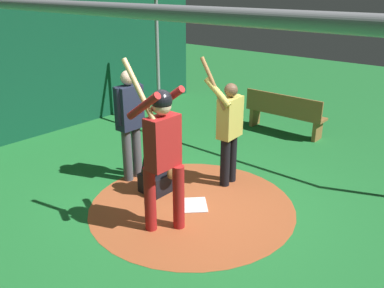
% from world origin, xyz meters
% --- Properties ---
extents(ground_plane, '(25.64, 25.64, 0.00)m').
position_xyz_m(ground_plane, '(0.00, 0.00, 0.00)').
color(ground_plane, '#1E6B2D').
extents(dirt_circle, '(2.92, 2.92, 0.01)m').
position_xyz_m(dirt_circle, '(0.00, 0.00, 0.00)').
color(dirt_circle, '#9E4C28').
rests_on(dirt_circle, ground).
extents(home_plate, '(0.59, 0.59, 0.01)m').
position_xyz_m(home_plate, '(0.00, 0.00, 0.01)').
color(home_plate, white).
rests_on(home_plate, dirt_circle).
extents(batter, '(0.68, 0.49, 2.17)m').
position_xyz_m(batter, '(0.09, -0.66, 1.13)').
color(batter, maroon).
rests_on(batter, ground).
extents(catcher, '(0.58, 0.40, 0.98)m').
position_xyz_m(catcher, '(-0.66, -0.01, 0.39)').
color(catcher, black).
rests_on(catcher, ground).
extents(umpire, '(0.22, 0.49, 1.77)m').
position_xyz_m(umpire, '(-1.32, 0.07, 1.00)').
color(umpire, '#4C4C51').
rests_on(umpire, ground).
extents(visitor, '(0.54, 0.51, 1.99)m').
position_xyz_m(visitor, '(-0.04, 0.92, 0.93)').
color(visitor, black).
rests_on(visitor, ground).
extents(back_wall, '(0.22, 9.64, 3.76)m').
position_xyz_m(back_wall, '(-4.42, 0.00, 1.89)').
color(back_wall, '#0F472D').
rests_on(back_wall, ground).
extents(cage_frame, '(6.39, 5.15, 2.87)m').
position_xyz_m(cage_frame, '(0.00, 0.00, 2.07)').
color(cage_frame, gray).
rests_on(cage_frame, ground).
extents(bench, '(1.72, 0.36, 0.85)m').
position_xyz_m(bench, '(-0.52, 3.60, 0.45)').
color(bench, olive).
rests_on(bench, ground).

